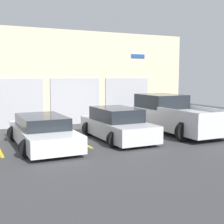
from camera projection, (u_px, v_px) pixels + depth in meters
The scene contains 8 objects.
ground_plane at pixel (100, 132), 14.71m from camera, with size 28.00×28.00×0.00m, color #3D3D3F.
shophouse_building at pixel (77, 79), 17.37m from camera, with size 13.56×0.68×5.10m.
pickup_truck at pixel (174, 115), 14.62m from camera, with size 2.54×5.04×1.73m.
sedan_white at pixel (42, 132), 11.74m from camera, with size 2.22×4.70×1.16m.
sedan_side at pixel (117, 125), 13.06m from camera, with size 2.10×4.26×1.32m.
parking_stripe_left at pixel (82, 142), 12.44m from camera, with size 0.12×2.20×0.01m, color gold.
parking_stripe_centre at pixel (149, 136), 13.77m from camera, with size 0.12×2.20×0.01m, color gold.
parking_stripe_right at pixel (204, 131), 15.10m from camera, with size 0.12×2.20×0.01m, color gold.
Camera 1 is at (-5.71, -13.34, 2.65)m, focal length 50.00 mm.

